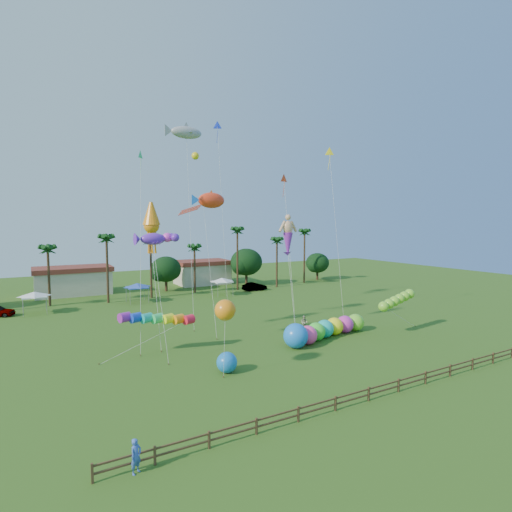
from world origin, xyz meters
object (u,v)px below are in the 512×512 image
blue_ball (227,362)px  car_b (255,287)px  spectator_a (136,456)px  spectator_b (304,323)px  caterpillar_inflatable (323,330)px

blue_ball → car_b: bearing=57.5°
spectator_a → spectator_b: bearing=4.7°
spectator_a → spectator_b: (23.24, 17.61, -0.06)m
car_b → caterpillar_inflatable: size_ratio=0.37×
car_b → spectator_a: spectator_a is taller
blue_ball → caterpillar_inflatable: bearing=15.4°
caterpillar_inflatable → blue_ball: bearing=-176.5°
car_b → blue_ball: size_ratio=2.59×
spectator_b → caterpillar_inflatable: caterpillar_inflatable is taller
caterpillar_inflatable → blue_ball: (-12.97, -3.56, -0.17)m
spectator_a → blue_ball: size_ratio=1.02×
spectator_b → caterpillar_inflatable: size_ratio=0.14×
spectator_b → caterpillar_inflatable: bearing=-45.9°
blue_ball → spectator_a: bearing=-134.3°
spectator_a → blue_ball: (9.64, 9.89, -0.02)m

